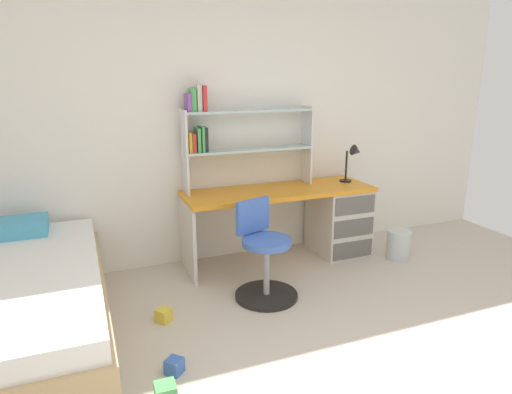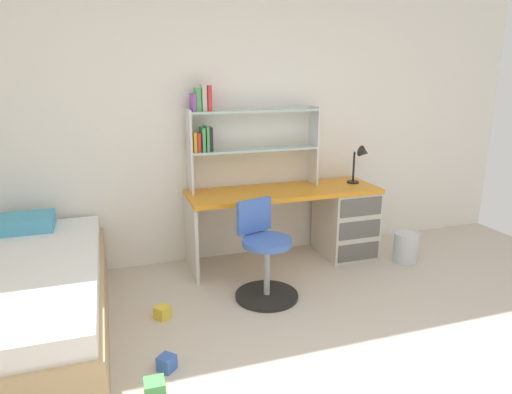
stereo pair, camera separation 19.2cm
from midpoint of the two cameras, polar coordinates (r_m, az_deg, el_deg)
The scene contains 10 objects.
room_shell at distance 2.80m, azimuth -18.89°, elevation 6.08°, with size 6.14×6.43×2.76m.
desk at distance 4.59m, azimuth 10.32°, elevation -2.47°, with size 1.83×0.59×0.72m.
bookshelf_hutch at distance 4.22m, azimuth -1.01°, elevation 8.22°, with size 1.25×0.22×0.97m.
desk_lamp at distance 4.63m, azimuth 14.32°, elevation 4.75°, with size 0.20×0.17×0.38m.
swivel_chair at distance 3.72m, azimuth 2.59°, elevation -7.98°, with size 0.52×0.52×0.80m.
bed_platform at distance 3.50m, azimuth -27.31°, elevation -12.11°, with size 1.24×2.08×0.67m.
waste_bin at distance 4.71m, azimuth 19.48°, elevation -6.02°, with size 0.24×0.24×0.29m, color silver.
toy_block_green_1 at distance 2.82m, azimuth -10.60°, elevation -22.80°, with size 0.12×0.12×0.12m, color #479E51.
toy_block_yellow_2 at distance 3.57m, azimuth -10.18°, elevation -14.15°, with size 0.10×0.10×0.10m, color gold.
toy_block_blue_4 at distance 3.03m, azimuth -9.31°, elevation -19.98°, with size 0.10×0.10×0.10m, color #3860B7.
Camera 2 is at (-1.21, -1.46, 1.79)m, focal length 31.75 mm.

